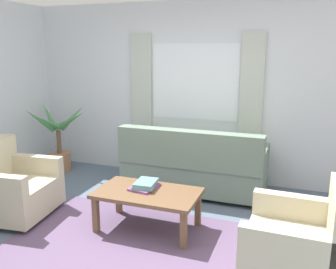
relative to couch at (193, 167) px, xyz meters
The scene contains 10 objects.
ground_plane 1.63m from the couch, 96.46° to the right, with size 6.24×6.24×0.00m, color slate.
wall_back 1.17m from the couch, 104.78° to the left, with size 5.32×0.12×2.60m, color silver.
window_with_curtains 1.25m from the couch, 106.74° to the left, with size 1.98×0.07×1.40m.
area_rug 1.63m from the couch, 96.46° to the right, with size 2.50×1.74×0.01m, color #604C6B.
couch is the anchor object (origin of this frame).
armchair_left 2.30m from the couch, 141.45° to the right, with size 0.91×0.93×0.88m.
armchair_right 2.15m from the couch, 49.03° to the right, with size 0.84×0.86×0.88m.
coffee_table 1.20m from the couch, 97.69° to the right, with size 1.10×0.64×0.44m.
book_stack_on_table 1.14m from the couch, 101.24° to the right, with size 0.29×0.35×0.08m.
potted_plant 2.27m from the couch, behind, with size 1.08×1.02×1.08m.
Camera 1 is at (1.48, -2.94, 1.92)m, focal length 38.84 mm.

